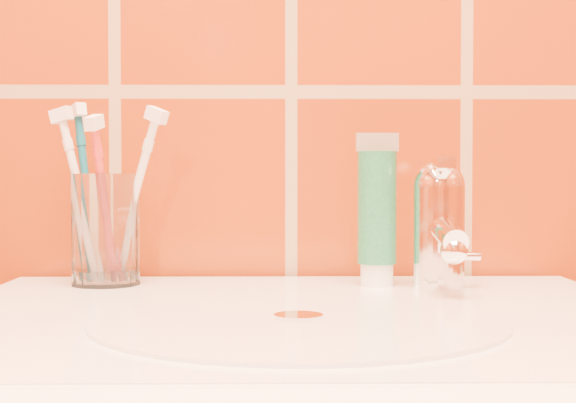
{
  "coord_description": "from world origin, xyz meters",
  "views": [
    {
      "loc": [
        -0.02,
        0.28,
        0.96
      ],
      "look_at": [
        -0.01,
        1.08,
        0.93
      ],
      "focal_mm": 55.0,
      "sensor_mm": 36.0,
      "label": 1
    }
  ],
  "objects": [
    {
      "name": "toothbrush_1",
      "position": [
        -0.18,
        1.1,
        0.93
      ],
      "size": [
        0.06,
        0.1,
        0.18
      ],
      "primitive_type": null,
      "rotation": [
        0.24,
        0.0,
        -0.31
      ],
      "color": "red",
      "rests_on": "glass_tumbler"
    },
    {
      "name": "faucet",
      "position": [
        0.14,
        1.09,
        0.91
      ],
      "size": [
        0.05,
        0.11,
        0.12
      ],
      "color": "white",
      "rests_on": "pedestal_sink"
    },
    {
      "name": "toothpaste_tube",
      "position": [
        0.08,
        1.11,
        0.92
      ],
      "size": [
        0.04,
        0.04,
        0.15
      ],
      "rotation": [
        0.0,
        0.0,
        0.09
      ],
      "color": "white",
      "rests_on": "pedestal_sink"
    },
    {
      "name": "toothbrush_2",
      "position": [
        -0.15,
        1.12,
        0.93
      ],
      "size": [
        0.13,
        0.12,
        0.18
      ],
      "primitive_type": null,
      "rotation": [
        0.35,
        0.0,
        1.02
      ],
      "color": "white",
      "rests_on": "glass_tumbler"
    },
    {
      "name": "toothbrush_0",
      "position": [
        -0.2,
        1.12,
        0.93
      ],
      "size": [
        0.09,
        0.08,
        0.18
      ],
      "primitive_type": null,
      "rotation": [
        0.26,
        0.0,
        -1.86
      ],
      "color": "white",
      "rests_on": "glass_tumbler"
    },
    {
      "name": "toothbrush_3",
      "position": [
        -0.2,
        1.14,
        0.94
      ],
      "size": [
        0.1,
        0.11,
        0.19
      ],
      "primitive_type": null,
      "rotation": [
        0.25,
        0.0,
        -2.49
      ],
      "color": "#0C526C",
      "rests_on": "glass_tumbler"
    },
    {
      "name": "glass_tumbler",
      "position": [
        -0.18,
        1.12,
        0.9
      ],
      "size": [
        0.08,
        0.08,
        0.11
      ],
      "primitive_type": "cylinder",
      "rotation": [
        0.0,
        0.0,
        0.15
      ],
      "color": "white",
      "rests_on": "pedestal_sink"
    }
  ]
}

